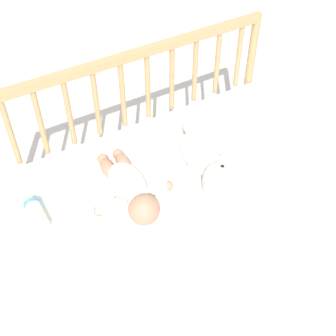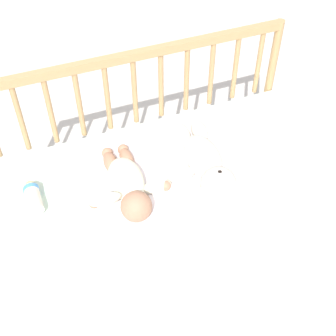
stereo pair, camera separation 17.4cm
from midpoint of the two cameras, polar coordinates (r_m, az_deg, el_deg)
ground_plane at (r=2.16m, az=2.43°, el=-10.34°), size 12.00×12.00×0.00m
crib_mattress at (r=1.96m, az=2.65°, el=-6.42°), size 1.35×0.71×0.48m
crib_rail at (r=1.96m, az=-1.48°, el=8.16°), size 1.35×0.04×0.82m
blanket at (r=1.80m, az=2.70°, el=-0.94°), size 0.85×0.55×0.01m
teddy_bear at (r=1.78m, az=7.63°, el=0.24°), size 0.33×0.47×0.14m
baby at (r=1.71m, az=-2.01°, el=-2.15°), size 0.32×0.41×0.11m
baby_bottle at (r=1.74m, az=-13.41°, el=-3.57°), size 0.06×0.15×0.06m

